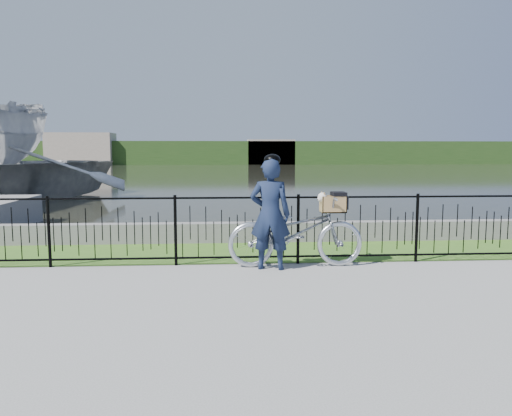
{
  "coord_description": "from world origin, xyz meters",
  "views": [
    {
      "loc": [
        -0.23,
        -6.43,
        1.87
      ],
      "look_at": [
        0.27,
        1.0,
        1.0
      ],
      "focal_mm": 35.0,
      "sensor_mm": 36.0,
      "label": 1
    }
  ],
  "objects": [
    {
      "name": "ground",
      "position": [
        0.0,
        0.0,
        0.0
      ],
      "size": [
        120.0,
        120.0,
        0.0
      ],
      "primitive_type": "plane",
      "color": "gray",
      "rests_on": "ground"
    },
    {
      "name": "grass_strip",
      "position": [
        0.0,
        2.6,
        0.0
      ],
      "size": [
        60.0,
        2.0,
        0.01
      ],
      "primitive_type": "cube",
      "color": "#426C22",
      "rests_on": "ground"
    },
    {
      "name": "water",
      "position": [
        0.0,
        33.0,
        0.0
      ],
      "size": [
        120.0,
        120.0,
        0.0
      ],
      "primitive_type": "plane",
      "color": "#28281E",
      "rests_on": "ground"
    },
    {
      "name": "quay_wall",
      "position": [
        0.0,
        3.6,
        0.2
      ],
      "size": [
        60.0,
        0.3,
        0.4
      ],
      "primitive_type": "cube",
      "color": "slate",
      "rests_on": "ground"
    },
    {
      "name": "fence",
      "position": [
        0.0,
        1.6,
        0.58
      ],
      "size": [
        14.0,
        0.06,
        1.15
      ],
      "primitive_type": null,
      "color": "black",
      "rests_on": "ground"
    },
    {
      "name": "far_treeline",
      "position": [
        0.0,
        60.0,
        1.5
      ],
      "size": [
        120.0,
        6.0,
        3.0
      ],
      "primitive_type": "cube",
      "color": "#2A481B",
      "rests_on": "ground"
    },
    {
      "name": "far_building_left",
      "position": [
        -18.0,
        58.0,
        2.0
      ],
      "size": [
        8.0,
        4.0,
        4.0
      ],
      "primitive_type": "cube",
      "color": "#A69685",
      "rests_on": "ground"
    },
    {
      "name": "far_building_right",
      "position": [
        6.0,
        58.5,
        1.6
      ],
      "size": [
        6.0,
        3.0,
        3.2
      ],
      "primitive_type": "cube",
      "color": "#A69685",
      "rests_on": "ground"
    },
    {
      "name": "bicycle_rig",
      "position": [
        0.94,
        1.4,
        0.58
      ],
      "size": [
        2.16,
        0.75,
        1.22
      ],
      "color": "silver",
      "rests_on": "ground"
    },
    {
      "name": "cyclist",
      "position": [
        0.5,
        1.25,
        0.89
      ],
      "size": [
        0.7,
        0.52,
        1.81
      ],
      "color": "#151F3A",
      "rests_on": "ground"
    }
  ]
}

